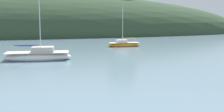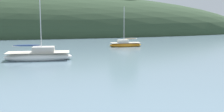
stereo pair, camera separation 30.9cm
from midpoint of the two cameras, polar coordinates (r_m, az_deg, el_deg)
sailboat_white_near at (r=33.58m, az=-14.10°, el=0.01°), size 7.66×2.79×9.10m
sailboat_yellow_far at (r=46.62m, az=2.85°, el=2.32°), size 5.29×1.99×6.58m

